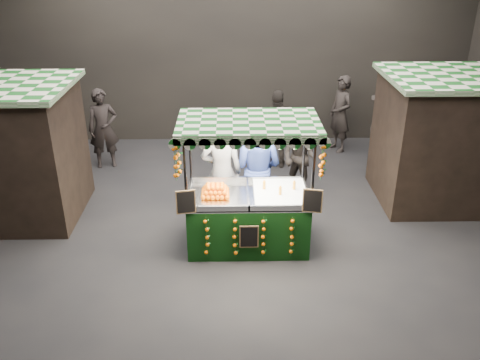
{
  "coord_description": "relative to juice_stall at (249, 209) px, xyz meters",
  "views": [
    {
      "loc": [
        -0.04,
        -7.85,
        4.95
      ],
      "look_at": [
        0.11,
        0.15,
        1.09
      ],
      "focal_mm": 38.01,
      "sensor_mm": 36.0,
      "label": 1
    }
  ],
  "objects": [
    {
      "name": "shopper_0",
      "position": [
        -3.24,
        3.51,
        0.22
      ],
      "size": [
        0.78,
        0.62,
        1.86
      ],
      "rotation": [
        0.0,
        0.0,
        0.28
      ],
      "color": "black",
      "rests_on": "ground"
    },
    {
      "name": "vendor_grey",
      "position": [
        -0.47,
        0.82,
        0.32
      ],
      "size": [
        0.77,
        0.53,
        2.07
      ],
      "rotation": [
        0.0,
        0.0,
        3.18
      ],
      "color": "slate",
      "rests_on": "ground"
    },
    {
      "name": "shopper_4",
      "position": [
        -4.75,
        2.71,
        0.1
      ],
      "size": [
        0.9,
        0.7,
        1.62
      ],
      "rotation": [
        0.0,
        0.0,
        3.4
      ],
      "color": "black",
      "rests_on": "ground"
    },
    {
      "name": "shopper_1",
      "position": [
        1.12,
        2.03,
        0.08
      ],
      "size": [
        0.98,
        0.95,
        1.6
      ],
      "rotation": [
        0.0,
        0.0,
        -0.64
      ],
      "color": "#292421",
      "rests_on": "ground"
    },
    {
      "name": "shopper_2",
      "position": [
        0.79,
        3.39,
        0.21
      ],
      "size": [
        1.14,
        0.64,
        1.84
      ],
      "rotation": [
        0.0,
        0.0,
        2.96
      ],
      "color": "#2A2522",
      "rests_on": "ground"
    },
    {
      "name": "shopper_6",
      "position": [
        2.43,
        4.39,
        0.24
      ],
      "size": [
        0.7,
        0.82,
        1.92
      ],
      "rotation": [
        0.0,
        0.0,
        -1.16
      ],
      "color": "#2A2422",
      "rests_on": "ground"
    },
    {
      "name": "neighbour_stall_right",
      "position": [
        4.15,
        1.73,
        0.59
      ],
      "size": [
        3.0,
        2.2,
        2.6
      ],
      "color": "black",
      "rests_on": "ground"
    },
    {
      "name": "market_hall",
      "position": [
        -0.25,
        0.23,
        2.67
      ],
      "size": [
        12.1,
        10.1,
        5.05
      ],
      "color": "black",
      "rests_on": "ground"
    },
    {
      "name": "ground",
      "position": [
        -0.25,
        0.23,
        -0.71
      ],
      "size": [
        12.0,
        12.0,
        0.0
      ],
      "primitive_type": "plane",
      "color": "black",
      "rests_on": "ground"
    },
    {
      "name": "juice_stall",
      "position": [
        0.0,
        0.0,
        0.0
      ],
      "size": [
        2.38,
        1.4,
        2.3
      ],
      "color": "black",
      "rests_on": "ground"
    },
    {
      "name": "shopper_3",
      "position": [
        3.18,
        3.27,
        0.25
      ],
      "size": [
        1.3,
        1.43,
        1.93
      ],
      "rotation": [
        0.0,
        0.0,
        0.96
      ],
      "color": "black",
      "rests_on": "ground"
    },
    {
      "name": "shopper_5",
      "position": [
        3.9,
        3.1,
        0.26
      ],
      "size": [
        1.71,
        1.64,
        1.94
      ],
      "rotation": [
        0.0,
        0.0,
        2.39
      ],
      "color": "black",
      "rests_on": "ground"
    },
    {
      "name": "vendor_blue",
      "position": [
        0.19,
        1.02,
        0.33
      ],
      "size": [
        1.26,
        1.15,
        2.09
      ],
      "rotation": [
        0.0,
        0.0,
        2.71
      ],
      "color": "navy",
      "rests_on": "ground"
    }
  ]
}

